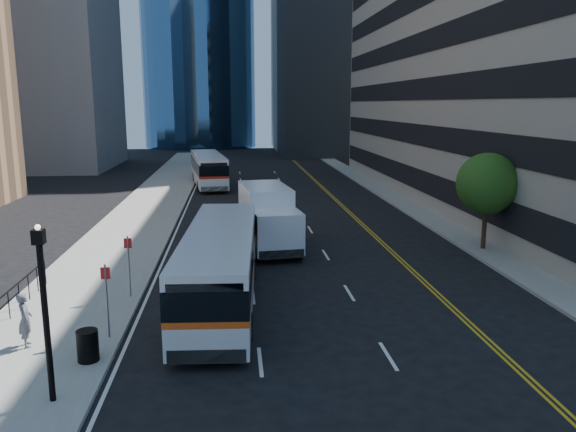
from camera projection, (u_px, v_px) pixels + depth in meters
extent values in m
plane|color=black|center=(347.00, 311.00, 21.35)|extent=(160.00, 160.00, 0.00)
cube|color=gray|center=(155.00, 201.00, 44.74)|extent=(5.00, 90.00, 0.15)
cube|color=gray|center=(393.00, 198.00, 46.59)|extent=(2.00, 90.00, 0.15)
cube|color=gray|center=(28.00, 19.00, 65.99)|extent=(18.00, 18.00, 35.00)
cylinder|color=#332114|center=(484.00, 228.00, 29.77)|extent=(0.24, 0.24, 2.20)
sphere|color=#1F4B15|center=(487.00, 183.00, 29.30)|extent=(3.20, 3.20, 3.20)
cylinder|color=black|center=(46.00, 324.00, 14.20)|extent=(0.16, 0.16, 4.20)
cube|color=black|center=(38.00, 237.00, 13.75)|extent=(0.28, 0.28, 0.36)
cube|color=silver|center=(221.00, 283.00, 21.85)|extent=(3.13, 11.70, 1.06)
cube|color=#D84B14|center=(221.00, 268.00, 21.73)|extent=(3.15, 11.72, 0.21)
cube|color=black|center=(220.00, 254.00, 21.62)|extent=(3.15, 11.72, 0.87)
cube|color=silver|center=(220.00, 236.00, 21.48)|extent=(3.13, 11.70, 0.48)
cylinder|color=black|center=(179.00, 328.00, 18.47)|extent=(0.34, 0.98, 0.96)
cylinder|color=black|center=(248.00, 327.00, 18.57)|extent=(0.34, 0.98, 0.96)
cylinder|color=black|center=(201.00, 270.00, 24.90)|extent=(0.34, 0.98, 0.96)
cylinder|color=black|center=(252.00, 269.00, 25.00)|extent=(0.34, 0.98, 0.96)
cube|color=white|center=(209.00, 177.00, 53.70)|extent=(4.02, 11.94, 1.07)
cube|color=red|center=(208.00, 170.00, 53.57)|extent=(4.04, 11.96, 0.21)
cube|color=black|center=(208.00, 164.00, 53.47)|extent=(4.04, 11.96, 0.88)
cube|color=white|center=(208.00, 157.00, 53.32)|extent=(4.02, 11.94, 0.49)
cylinder|color=black|center=(199.00, 186.00, 50.17)|extent=(0.42, 1.01, 0.98)
cylinder|color=black|center=(225.00, 185.00, 50.67)|extent=(0.42, 1.01, 0.98)
cylinder|color=black|center=(194.00, 177.00, 56.50)|extent=(0.42, 1.01, 0.98)
cylinder|color=black|center=(217.00, 176.00, 57.01)|extent=(0.42, 1.01, 0.98)
cube|color=white|center=(277.00, 232.00, 28.10)|extent=(2.60, 2.43, 2.06)
cube|color=black|center=(281.00, 228.00, 27.12)|extent=(2.15, 0.32, 1.08)
cube|color=white|center=(265.00, 208.00, 31.27)|extent=(2.91, 4.97, 2.56)
cube|color=black|center=(269.00, 238.00, 30.53)|extent=(2.52, 6.65, 0.25)
cylinder|color=black|center=(257.00, 253.00, 27.87)|extent=(0.39, 0.97, 0.94)
cylinder|color=black|center=(299.00, 250.00, 28.32)|extent=(0.39, 0.97, 0.94)
cylinder|color=black|center=(244.00, 231.00, 32.58)|extent=(0.39, 0.97, 0.94)
cylinder|color=black|center=(279.00, 229.00, 33.02)|extent=(0.39, 0.97, 0.94)
cylinder|color=black|center=(88.00, 346.00, 16.78)|extent=(0.82, 0.82, 0.96)
imported|color=#56565D|center=(25.00, 320.00, 17.71)|extent=(0.63, 0.75, 1.76)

